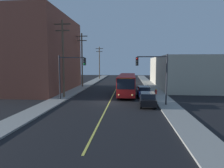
{
  "coord_description": "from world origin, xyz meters",
  "views": [
    {
      "loc": [
        2.52,
        -25.37,
        5.09
      ],
      "look_at": [
        0.0,
        4.09,
        2.0
      ],
      "focal_mm": 32.06,
      "sensor_mm": 36.0,
      "label": 1
    }
  ],
  "objects": [
    {
      "name": "traffic_signal_left_corner",
      "position": [
        -5.41,
        1.17,
        4.3
      ],
      "size": [
        3.75,
        0.48,
        6.0
      ],
      "color": "#2D2D33",
      "rests_on": "sidewalk_left"
    },
    {
      "name": "lane_stripe_center",
      "position": [
        0.0,
        15.0,
        0.01
      ],
      "size": [
        0.16,
        60.0,
        0.01
      ],
      "primitive_type": "cube",
      "color": "#D8CC4C",
      "rests_on": "ground"
    },
    {
      "name": "ground_plane",
      "position": [
        0.0,
        0.0,
        0.0
      ],
      "size": [
        120.0,
        120.0,
        0.0
      ],
      "primitive_type": "plane",
      "color": "black"
    },
    {
      "name": "sidewalk_right",
      "position": [
        7.25,
        10.0,
        0.07
      ],
      "size": [
        2.5,
        90.0,
        0.15
      ],
      "primitive_type": "cube",
      "color": "gray",
      "rests_on": "ground"
    },
    {
      "name": "utility_pole_mid",
      "position": [
        -7.36,
        16.2,
        6.23
      ],
      "size": [
        2.4,
        0.28,
        11.12
      ],
      "color": "brown",
      "rests_on": "sidewalk_left"
    },
    {
      "name": "sidewalk_left",
      "position": [
        -7.25,
        10.0,
        0.07
      ],
      "size": [
        2.5,
        90.0,
        0.15
      ],
      "primitive_type": "cube",
      "color": "gray",
      "rests_on": "ground"
    },
    {
      "name": "parked_car_blue",
      "position": [
        4.75,
        4.69,
        0.84
      ],
      "size": [
        1.95,
        4.46,
        1.62
      ],
      "color": "navy",
      "rests_on": "ground"
    },
    {
      "name": "building_left_brick",
      "position": [
        -13.49,
        10.38,
        6.74
      ],
      "size": [
        10.0,
        18.51,
        13.48
      ],
      "color": "brown",
      "rests_on": "ground"
    },
    {
      "name": "traffic_signal_right_corner",
      "position": [
        5.41,
        -1.42,
        4.3
      ],
      "size": [
        3.75,
        0.48,
        6.0
      ],
      "color": "#2D2D33",
      "rests_on": "sidewalk_right"
    },
    {
      "name": "parked_car_black",
      "position": [
        4.75,
        -1.69,
        0.84
      ],
      "size": [
        1.95,
        4.46,
        1.62
      ],
      "color": "black",
      "rests_on": "ground"
    },
    {
      "name": "fire_hydrant",
      "position": [
        6.85,
        6.86,
        0.58
      ],
      "size": [
        0.44,
        0.26,
        0.84
      ],
      "color": "red",
      "rests_on": "sidewalk_right"
    },
    {
      "name": "city_bus",
      "position": [
        2.2,
        6.81,
        1.82
      ],
      "size": [
        2.75,
        12.19,
        3.2
      ],
      "color": "maroon",
      "rests_on": "ground"
    },
    {
      "name": "utility_pole_far",
      "position": [
        -6.92,
        37.88,
        5.71
      ],
      "size": [
        2.4,
        0.28,
        10.11
      ],
      "color": "brown",
      "rests_on": "sidewalk_left"
    },
    {
      "name": "building_right_warehouse",
      "position": [
        14.49,
        19.54,
        3.23
      ],
      "size": [
        12.0,
        25.27,
        6.46
      ],
      "color": "beige",
      "rests_on": "ground"
    },
    {
      "name": "utility_pole_near",
      "position": [
        -6.99,
        2.95,
        6.2
      ],
      "size": [
        2.4,
        0.28,
        11.06
      ],
      "color": "brown",
      "rests_on": "sidewalk_left"
    }
  ]
}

